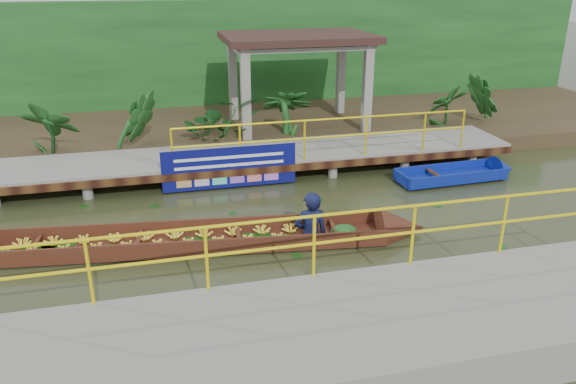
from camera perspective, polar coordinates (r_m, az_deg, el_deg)
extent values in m
plane|color=#2F341A|center=(11.45, -5.62, -4.26)|extent=(80.00, 80.00, 0.00)
cube|color=#352C1A|center=(18.39, -9.18, 6.46)|extent=(30.00, 8.00, 0.45)
cube|color=gray|center=(14.49, -7.77, 3.48)|extent=(16.00, 2.00, 0.15)
cube|color=black|center=(13.58, -7.27, 1.87)|extent=(16.00, 0.12, 0.18)
cylinder|color=yellow|center=(13.84, 3.93, 7.38)|extent=(7.50, 0.05, 0.05)
cylinder|color=yellow|center=(13.96, 3.89, 5.59)|extent=(7.50, 0.05, 0.05)
cylinder|color=yellow|center=(13.97, 3.88, 5.40)|extent=(0.05, 0.05, 1.00)
cylinder|color=gray|center=(14.02, -23.76, -0.11)|extent=(0.24, 0.24, 0.55)
cylinder|color=gray|center=(15.50, -22.91, 2.04)|extent=(0.24, 0.24, 0.55)
cylinder|color=gray|center=(13.78, -15.60, 0.63)|extent=(0.24, 0.24, 0.55)
cylinder|color=gray|center=(15.29, -15.53, 2.74)|extent=(0.24, 0.24, 0.55)
cylinder|color=gray|center=(13.84, -7.33, 1.36)|extent=(0.24, 0.24, 0.55)
cylinder|color=gray|center=(15.34, -8.06, 3.39)|extent=(0.24, 0.24, 0.55)
cylinder|color=gray|center=(14.17, 0.72, 2.05)|extent=(0.24, 0.24, 0.55)
cylinder|color=gray|center=(15.64, -0.76, 3.98)|extent=(0.24, 0.24, 0.55)
cylinder|color=gray|center=(14.78, 8.25, 2.66)|extent=(0.24, 0.24, 0.55)
cylinder|color=gray|center=(16.19, 6.17, 4.48)|extent=(0.24, 0.24, 0.55)
cylinder|color=gray|center=(15.61, 15.10, 3.17)|extent=(0.24, 0.24, 0.55)
cylinder|color=gray|center=(16.96, 12.57, 4.88)|extent=(0.24, 0.24, 0.55)
cylinder|color=gray|center=(13.84, -7.33, 1.36)|extent=(0.24, 0.24, 0.55)
cube|color=gray|center=(8.00, 6.37, -14.51)|extent=(18.00, 2.40, 0.70)
cylinder|color=yellow|center=(8.25, 4.05, -2.32)|extent=(10.00, 0.05, 0.05)
cylinder|color=yellow|center=(8.45, 3.97, -5.11)|extent=(10.00, 0.05, 0.05)
cylinder|color=yellow|center=(8.47, 3.96, -5.41)|extent=(0.05, 0.05, 1.00)
cube|color=gray|center=(15.89, -4.30, 9.36)|extent=(0.25, 0.25, 2.80)
cube|color=gray|center=(16.85, 8.04, 9.93)|extent=(0.25, 0.25, 2.80)
cube|color=gray|center=(18.21, -5.61, 10.93)|extent=(0.25, 0.25, 2.80)
cube|color=gray|center=(19.06, 5.36, 11.42)|extent=(0.25, 0.25, 2.80)
cube|color=gray|center=(17.20, 0.99, 14.77)|extent=(4.00, 2.60, 0.12)
cube|color=#321C19|center=(17.18, 0.99, 15.44)|extent=(4.40, 3.00, 0.20)
cube|color=#154118|center=(20.47, -10.14, 13.05)|extent=(30.00, 0.80, 4.00)
cube|color=#3D1C10|center=(11.05, -9.98, -5.21)|extent=(7.65, 1.84, 0.06)
cube|color=#3D1C10|center=(11.42, -9.93, -3.53)|extent=(7.55, 0.95, 0.32)
cube|color=#3D1C10|center=(10.57, -10.12, -5.73)|extent=(7.55, 0.95, 0.32)
cone|color=#3D1C10|center=(11.55, 11.44, -3.66)|extent=(1.05, 1.02, 0.91)
ellipsoid|color=#154118|center=(11.23, 5.67, -3.95)|extent=(0.58, 0.48, 0.25)
imported|color=#0F1337|center=(10.77, 2.39, -0.06)|extent=(0.68, 0.46, 1.84)
cube|color=navy|center=(14.74, 16.16, 1.42)|extent=(2.77, 0.94, 0.09)
cube|color=navy|center=(15.03, 15.39, 2.33)|extent=(2.73, 0.18, 0.27)
cube|color=navy|center=(14.38, 17.06, 1.27)|extent=(2.73, 0.18, 0.27)
cube|color=navy|center=(14.03, 11.47, 1.31)|extent=(0.09, 0.82, 0.27)
cone|color=navy|center=(15.58, 21.02, 2.13)|extent=(0.58, 0.79, 0.76)
cube|color=black|center=(14.46, 14.69, 1.79)|extent=(0.13, 0.82, 0.05)
cube|color=#0B0E5F|center=(13.55, -5.92, 2.47)|extent=(3.24, 0.03, 1.01)
cube|color=white|center=(13.45, -5.95, 3.53)|extent=(2.63, 0.01, 0.07)
cube|color=white|center=(13.51, -5.92, 2.73)|extent=(2.63, 0.01, 0.07)
imported|color=#154118|center=(16.20, -22.91, 6.16)|extent=(1.06, 1.06, 1.32)
imported|color=#154118|center=(16.00, -15.81, 6.89)|extent=(1.06, 1.06, 1.32)
imported|color=#154118|center=(16.10, -6.85, 7.64)|extent=(1.06, 1.06, 1.32)
imported|color=#154118|center=(16.45, 0.14, 8.11)|extent=(1.06, 1.06, 1.32)
imported|color=#154118|center=(18.28, 15.71, 8.70)|extent=(1.06, 1.06, 1.32)
imported|color=#154118|center=(19.05, 19.71, 8.75)|extent=(1.06, 1.06, 1.32)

